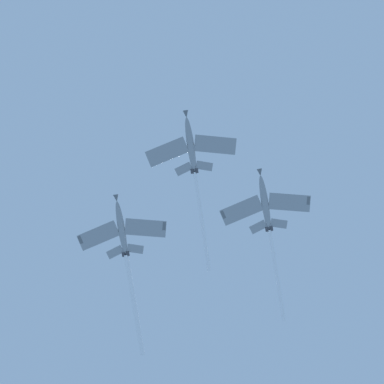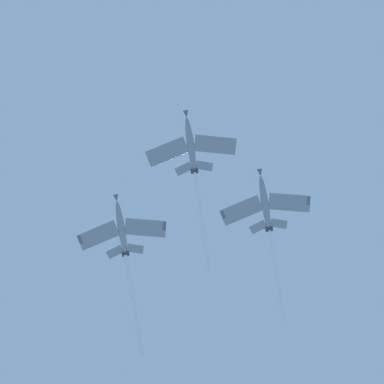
% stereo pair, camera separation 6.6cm
% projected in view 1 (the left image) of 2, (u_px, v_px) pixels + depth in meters
% --- Properties ---
extents(jet_lead, '(28.53, 24.92, 7.08)m').
position_uv_depth(jet_lead, '(193.00, 163.00, 159.50)').
color(jet_lead, gray).
extents(jet_left_wing, '(26.98, 24.28, 6.90)m').
position_uv_depth(jet_left_wing, '(268.00, 219.00, 159.98)').
color(jet_left_wing, gray).
extents(jet_right_wing, '(28.73, 25.66, 7.87)m').
position_uv_depth(jet_right_wing, '(126.00, 255.00, 161.61)').
color(jet_right_wing, gray).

